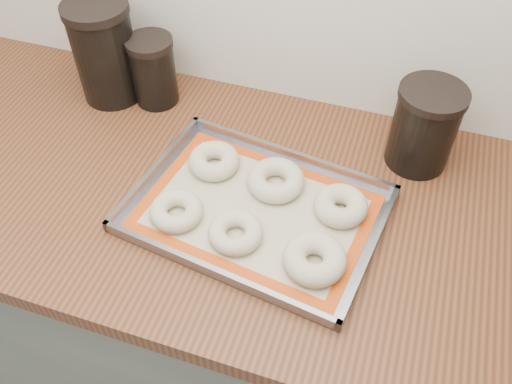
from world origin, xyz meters
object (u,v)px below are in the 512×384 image
(bagel_back_right, at_px, (341,206))
(canister_mid, at_px, (153,71))
(canister_left, at_px, (105,52))
(bagel_front_mid, at_px, (236,233))
(canister_right, at_px, (424,127))
(bagel_back_left, at_px, (214,161))
(baking_tray, at_px, (256,211))
(bagel_back_mid, at_px, (276,180))
(bagel_front_right, at_px, (315,259))
(bagel_front_left, at_px, (176,211))

(bagel_back_right, height_order, canister_mid, canister_mid)
(canister_left, height_order, canister_mid, canister_left)
(bagel_front_mid, height_order, bagel_back_right, bagel_back_right)
(bagel_front_mid, relative_size, canister_right, 0.56)
(bagel_back_left, relative_size, bagel_back_right, 1.02)
(baking_tray, distance_m, bagel_front_mid, 0.07)
(canister_mid, bearing_deg, bagel_back_mid, -28.26)
(bagel_front_mid, distance_m, bagel_front_right, 0.15)
(bagel_back_left, bearing_deg, bagel_back_right, -8.08)
(bagel_back_mid, relative_size, bagel_back_right, 1.11)
(canister_left, height_order, canister_right, canister_left)
(baking_tray, relative_size, canister_mid, 3.18)
(bagel_back_left, relative_size, bagel_back_mid, 0.92)
(canister_right, bearing_deg, canister_left, 179.77)
(baking_tray, relative_size, bagel_front_right, 4.51)
(bagel_front_left, relative_size, canister_left, 0.44)
(bagel_front_right, bearing_deg, bagel_front_mid, 174.45)
(canister_right, bearing_deg, baking_tray, -138.05)
(bagel_front_right, height_order, canister_right, canister_right)
(bagel_front_mid, height_order, canister_right, canister_right)
(bagel_back_right, bearing_deg, bagel_front_mid, -144.58)
(canister_mid, bearing_deg, bagel_front_right, -36.73)
(bagel_back_right, height_order, canister_left, canister_left)
(canister_right, bearing_deg, bagel_back_mid, -146.23)
(bagel_front_right, height_order, bagel_back_right, bagel_front_right)
(canister_left, bearing_deg, bagel_back_left, -26.86)
(bagel_back_mid, bearing_deg, bagel_back_left, 174.74)
(bagel_front_mid, height_order, bagel_back_mid, bagel_back_mid)
(bagel_front_right, distance_m, bagel_back_left, 0.30)
(baking_tray, xyz_separation_m, canister_mid, (-0.32, 0.26, 0.07))
(bagel_front_right, relative_size, canister_right, 0.63)
(bagel_front_left, relative_size, canister_mid, 0.63)
(bagel_front_mid, bearing_deg, bagel_front_left, 173.95)
(canister_right, bearing_deg, bagel_back_left, -157.98)
(bagel_front_right, distance_m, bagel_back_mid, 0.20)
(bagel_back_right, bearing_deg, bagel_back_left, 171.92)
(bagel_back_left, distance_m, canister_right, 0.42)
(bagel_back_mid, bearing_deg, bagel_front_left, -139.42)
(bagel_front_right, distance_m, bagel_back_right, 0.13)
(bagel_front_mid, distance_m, bagel_back_mid, 0.15)
(bagel_front_mid, xyz_separation_m, canister_right, (0.28, 0.31, 0.07))
(baking_tray, xyz_separation_m, canister_left, (-0.43, 0.24, 0.11))
(bagel_front_left, height_order, bagel_front_mid, same)
(baking_tray, distance_m, canister_left, 0.51)
(bagel_front_right, bearing_deg, bagel_back_right, 82.70)
(bagel_back_left, bearing_deg, baking_tray, -36.01)
(bagel_back_right, bearing_deg, bagel_front_left, -159.86)
(bagel_front_left, relative_size, canister_right, 0.56)
(bagel_front_mid, xyz_separation_m, canister_mid, (-0.31, 0.33, 0.06))
(bagel_front_left, height_order, canister_mid, canister_mid)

